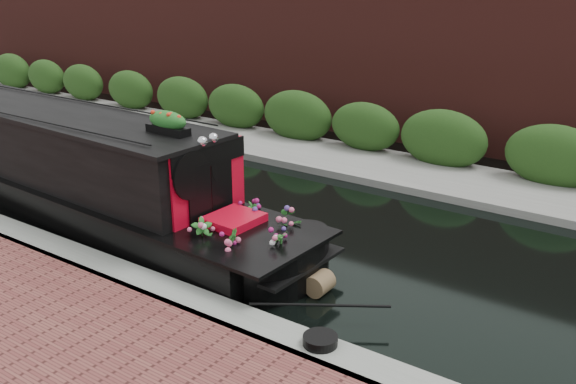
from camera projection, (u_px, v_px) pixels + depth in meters
The scene contains 8 objects.
ground at pixel (241, 216), 12.57m from camera, with size 80.00×80.00×0.00m, color black.
near_bank_coping at pixel (109, 280), 10.02m from camera, with size 40.00×0.60×0.50m, color gray.
far_bank_path at pixel (348, 164), 15.81m from camera, with size 40.00×2.40×0.34m, color gray.
far_hedge at pixel (366, 155), 16.50m from camera, with size 40.00×1.10×2.80m, color #224316.
far_brick_wall at pixel (401, 138), 18.12m from camera, with size 40.00×1.00×8.00m, color #4E1E1A.
narrowboat at pixel (63, 173), 12.58m from camera, with size 11.26×2.49×2.62m.
rope_fender at pixel (320, 284), 9.57m from camera, with size 0.34×0.34×0.38m, color brown.
coiled_mooring_rope at pixel (320, 340), 7.88m from camera, with size 0.43×0.43×0.12m, color black.
Camera 1 is at (7.43, -9.04, 4.69)m, focal length 40.00 mm.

